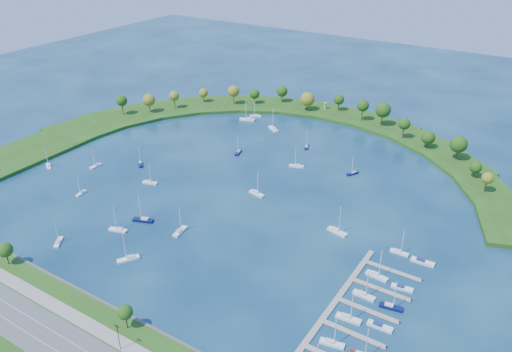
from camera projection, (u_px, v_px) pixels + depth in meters
The scene contains 34 objects.
ground at pixel (243, 184), 262.96m from camera, with size 700.00×700.00×0.00m, color #082347.
south_shoreline at pixel (40, 329), 170.64m from camera, with size 420.00×43.10×11.60m.
breakwater at pixel (225, 133), 320.90m from camera, with size 286.74×247.64×2.00m.
breakwater_trees at pixel (311, 110), 330.03m from camera, with size 236.62×93.21×15.65m.
harbor_tower at pixel (325, 106), 355.49m from camera, with size 2.60×2.60×4.58m.
dock_system at pixel (349, 317), 176.71m from camera, with size 24.28×82.00×1.60m.
moored_boat_0 at pixel (118, 229), 224.22m from camera, with size 8.65×4.67×12.25m.
moored_boat_1 at pixel (49, 166), 279.73m from camera, with size 7.77×5.85×11.40m.
moored_boat_2 at pixel (143, 219), 231.22m from camera, with size 9.76×5.81×13.87m.
moored_boat_3 at pixel (273, 128), 327.53m from camera, with size 9.79×7.74×14.54m.
moored_boat_4 at pixel (81, 192), 253.59m from camera, with size 2.80×6.61×9.41m.
moored_boat_5 at pixel (307, 146), 303.22m from camera, with size 4.79×7.59×10.83m.
moored_boat_6 at pixel (297, 165), 280.21m from camera, with size 8.39×4.72×11.89m.
moored_boat_7 at pixel (128, 258), 205.49m from camera, with size 6.84×9.00×13.23m.
moored_boat_8 at pixel (140, 163), 282.59m from camera, with size 7.21×6.47×11.16m.
moored_boat_9 at pixel (150, 182), 263.19m from camera, with size 8.17×4.42×11.57m.
moored_boat_10 at pixel (180, 231), 223.14m from camera, with size 3.51×8.89×12.72m.
moored_boat_11 at pixel (96, 165), 280.33m from camera, with size 2.24×7.38×10.77m.
moored_boat_12 at pixel (353, 173), 272.50m from camera, with size 5.07×7.30×10.54m.
moored_boat_13 at pixel (337, 231), 222.95m from camera, with size 9.77×4.55×13.86m.
moored_boat_14 at pixel (238, 152), 295.96m from camera, with size 4.08×7.87×11.14m.
moored_boat_15 at pixel (58, 242), 215.99m from camera, with size 6.10×7.36×11.08m.
moored_boat_16 at pixel (257, 193), 252.98m from camera, with size 9.03×4.12×12.82m.
moored_boat_17 at pixel (256, 116), 348.31m from camera, with size 8.11×5.08×11.56m.
moored_boat_18 at pixel (247, 119), 342.06m from camera, with size 10.47×6.37×14.90m.
docked_boat_2 at pixel (332, 343), 165.48m from camera, with size 8.49×3.69×12.08m.
docked_boat_4 at pixel (348, 318), 175.52m from camera, with size 9.10×3.32×13.10m.
docked_boat_5 at pixel (380, 326), 172.44m from camera, with size 8.82×2.74×1.78m.
docked_boat_6 at pixel (364, 295), 186.12m from camera, with size 8.57×2.70×12.47m.
docked_boat_7 at pixel (391, 306), 180.71m from camera, with size 8.56×3.66×12.18m.
docked_boat_8 at pixel (377, 275), 195.98m from camera, with size 9.08×3.52×13.00m.
docked_boat_9 at pixel (402, 288), 190.03m from camera, with size 8.33×3.27×1.65m.
docked_boat_10 at pixel (399, 252), 209.55m from camera, with size 7.63×2.19×11.19m.
docked_boat_11 at pixel (422, 262), 203.98m from camera, with size 9.39×2.91×1.90m.
Camera 1 is at (129.61, -191.15, 125.99)m, focal length 35.64 mm.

